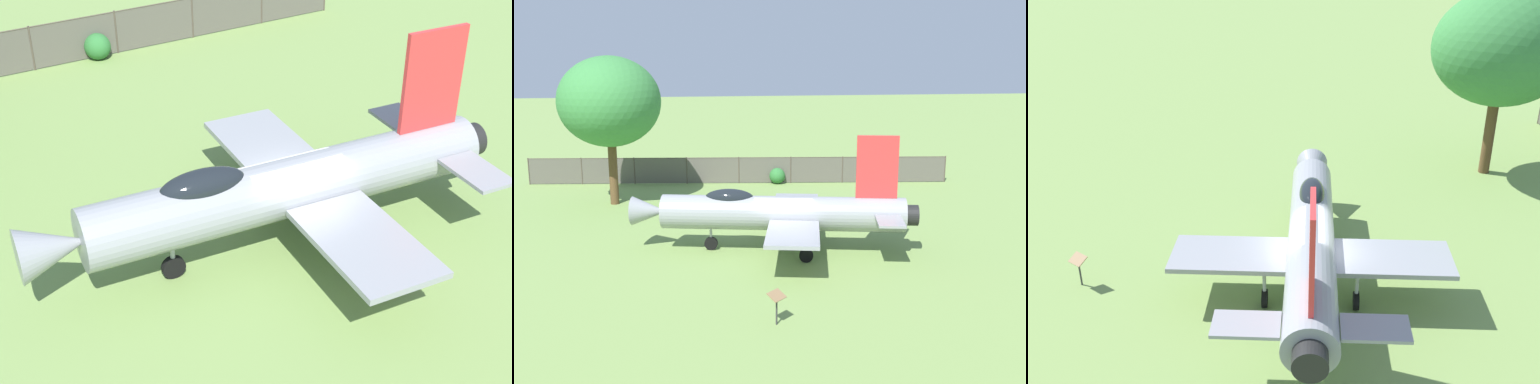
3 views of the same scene
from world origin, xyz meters
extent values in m
plane|color=#75934C|center=(0.00, 0.00, 0.00)|extent=(200.00, 200.00, 0.00)
cylinder|color=gray|center=(0.00, 0.00, 1.77)|extent=(10.89, 3.70, 1.53)
cone|color=gray|center=(-5.87, 1.22, 1.77)|extent=(1.83, 1.60, 1.30)
cylinder|color=black|center=(5.53, -1.15, 1.77)|extent=(0.77, 1.02, 0.92)
ellipsoid|color=black|center=(-2.33, 0.48, 2.42)|extent=(2.34, 1.33, 0.84)
cube|color=red|center=(4.02, -0.84, 3.90)|extent=(1.79, 0.50, 2.74)
cube|color=gray|center=(-0.01, -2.68, 1.57)|extent=(2.85, 4.07, 0.16)
cube|color=gray|center=(1.06, 2.46, 1.57)|extent=(2.85, 4.07, 0.16)
cube|color=gray|center=(4.10, -2.56, 1.92)|extent=(1.44, 1.99, 0.10)
cube|color=gray|center=(4.78, 0.71, 1.92)|extent=(1.44, 1.99, 0.10)
cylinder|color=#A5A8AD|center=(-3.17, 0.66, 0.96)|extent=(0.12, 0.12, 1.31)
cylinder|color=black|center=(-3.17, 0.66, 0.30)|extent=(0.62, 0.30, 0.60)
cylinder|color=#A5A8AD|center=(0.76, -1.66, 0.96)|extent=(0.12, 0.12, 1.31)
cylinder|color=black|center=(0.76, -1.66, 0.30)|extent=(0.62, 0.30, 0.60)
cylinder|color=#A5A8AD|center=(1.36, 1.22, 0.96)|extent=(0.12, 0.12, 1.31)
cylinder|color=black|center=(1.36, 1.22, 0.30)|extent=(0.62, 0.30, 0.60)
cylinder|color=#4C4238|center=(10.00, 14.00, 0.91)|extent=(0.08, 0.08, 1.82)
cylinder|color=#4C4238|center=(6.48, 14.39, 0.91)|extent=(0.08, 0.08, 1.82)
cylinder|color=#4C4238|center=(2.97, 14.78, 0.91)|extent=(0.08, 0.08, 1.82)
cylinder|color=#4C4238|center=(-0.55, 15.17, 0.91)|extent=(0.08, 0.08, 1.82)
cylinder|color=#4C4238|center=(-0.55, 15.17, 1.77)|extent=(28.13, 3.19, 0.05)
cube|color=#59544C|center=(-0.55, 15.17, 0.91)|extent=(28.12, 3.16, 1.74)
ellipsoid|color=#2D7033|center=(2.02, 14.69, 0.54)|extent=(1.07, 1.12, 1.07)
camera|label=1|loc=(-10.41, -12.09, 11.65)|focal=52.02mm
camera|label=2|loc=(-4.37, -26.72, 8.81)|focal=44.11mm
camera|label=3|loc=(16.73, -3.60, 11.73)|focal=42.40mm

